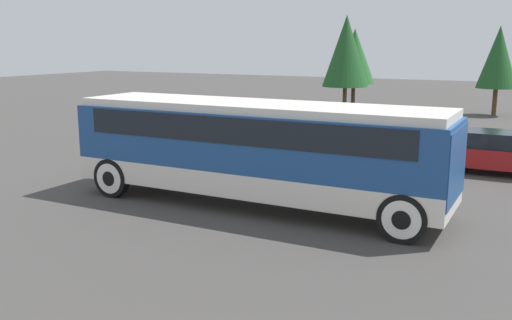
{
  "coord_description": "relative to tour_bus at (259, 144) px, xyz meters",
  "views": [
    {
      "loc": [
        7.25,
        -13.8,
        4.51
      ],
      "look_at": [
        0.0,
        0.0,
        1.31
      ],
      "focal_mm": 40.0,
      "sensor_mm": 36.0,
      "label": 1
    }
  ],
  "objects": [
    {
      "name": "parked_car_near",
      "position": [
        5.7,
        7.58,
        -1.03
      ],
      "size": [
        4.78,
        1.87,
        1.48
      ],
      "color": "maroon",
      "rests_on": "ground_plane"
    },
    {
      "name": "tree_left",
      "position": [
        -5.69,
        25.58,
        1.82
      ],
      "size": [
        2.96,
        2.96,
        5.52
      ],
      "color": "brown",
      "rests_on": "ground_plane"
    },
    {
      "name": "tour_bus",
      "position": [
        0.0,
        0.0,
        0.0
      ],
      "size": [
        10.72,
        2.68,
        2.92
      ],
      "color": "silver",
      "rests_on": "ground_plane"
    },
    {
      "name": "parked_car_mid",
      "position": [
        -0.73,
        8.52,
        -1.06
      ],
      "size": [
        4.58,
        1.85,
        1.43
      ],
      "color": "black",
      "rests_on": "ground_plane"
    },
    {
      "name": "ground_plane",
      "position": [
        -0.1,
        0.0,
        -1.78
      ],
      "size": [
        120.0,
        120.0,
        0.0
      ],
      "primitive_type": "plane",
      "color": "#423F3D"
    },
    {
      "name": "tree_right",
      "position": [
        3.76,
        25.18,
        1.87
      ],
      "size": [
        2.47,
        2.47,
        5.6
      ],
      "color": "brown",
      "rests_on": "ground_plane"
    },
    {
      "name": "tree_center",
      "position": [
        -5.84,
        24.19,
        2.21
      ],
      "size": [
        3.18,
        3.18,
        6.42
      ],
      "color": "brown",
      "rests_on": "ground_plane"
    }
  ]
}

